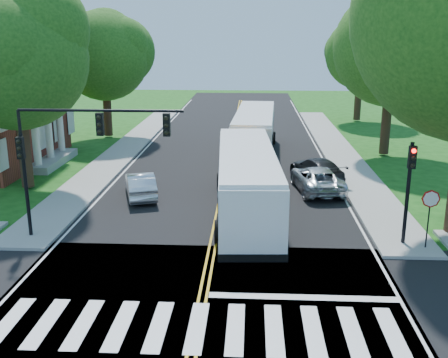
# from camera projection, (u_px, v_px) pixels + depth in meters

# --- Properties ---
(ground) EXTENTS (140.00, 140.00, 0.00)m
(ground) POSITION_uv_depth(u_px,v_px,m) (199.00, 319.00, 16.81)
(ground) COLOR #164711
(ground) RESTS_ON ground
(road) EXTENTS (14.00, 96.00, 0.01)m
(road) POSITION_uv_depth(u_px,v_px,m) (226.00, 174.00, 34.12)
(road) COLOR black
(road) RESTS_ON ground
(cross_road) EXTENTS (60.00, 12.00, 0.01)m
(cross_road) POSITION_uv_depth(u_px,v_px,m) (199.00, 319.00, 16.80)
(cross_road) COLOR black
(cross_road) RESTS_ON ground
(center_line) EXTENTS (0.36, 70.00, 0.01)m
(center_line) POSITION_uv_depth(u_px,v_px,m) (229.00, 159.00, 37.96)
(center_line) COLOR gold
(center_line) RESTS_ON road
(edge_line_w) EXTENTS (0.12, 70.00, 0.01)m
(edge_line_w) POSITION_uv_depth(u_px,v_px,m) (137.00, 158.00, 38.32)
(edge_line_w) COLOR silver
(edge_line_w) RESTS_ON road
(edge_line_e) EXTENTS (0.12, 70.00, 0.01)m
(edge_line_e) POSITION_uv_depth(u_px,v_px,m) (324.00, 161.00, 37.60)
(edge_line_e) COLOR silver
(edge_line_e) RESTS_ON road
(crosswalk) EXTENTS (12.60, 3.00, 0.01)m
(crosswalk) POSITION_uv_depth(u_px,v_px,m) (197.00, 327.00, 16.32)
(crosswalk) COLOR silver
(crosswalk) RESTS_ON road
(stop_bar) EXTENTS (6.60, 0.40, 0.01)m
(stop_bar) POSITION_uv_depth(u_px,v_px,m) (304.00, 297.00, 18.16)
(stop_bar) COLOR silver
(stop_bar) RESTS_ON road
(sidewalk_nw) EXTENTS (2.60, 40.00, 0.15)m
(sidewalk_nw) POSITION_uv_depth(u_px,v_px,m) (126.00, 149.00, 41.27)
(sidewalk_nw) COLOR gray
(sidewalk_nw) RESTS_ON ground
(sidewalk_ne) EXTENTS (2.60, 40.00, 0.15)m
(sidewalk_ne) POSITION_uv_depth(u_px,v_px,m) (338.00, 151.00, 40.39)
(sidewalk_ne) COLOR gray
(sidewalk_ne) RESTS_ON ground
(tree_west_near) EXTENTS (8.00, 8.00, 11.40)m
(tree_west_near) POSITION_uv_depth(u_px,v_px,m) (15.00, 58.00, 28.85)
(tree_west_near) COLOR #302213
(tree_west_near) RESTS_ON ground
(tree_west_far) EXTENTS (7.60, 7.60, 10.67)m
(tree_west_far) POSITION_uv_depth(u_px,v_px,m) (104.00, 56.00, 44.36)
(tree_west_far) COLOR #302213
(tree_west_far) RESTS_ON ground
(tree_east_mid) EXTENTS (8.40, 8.40, 11.93)m
(tree_east_mid) POSITION_uv_depth(u_px,v_px,m) (392.00, 48.00, 37.17)
(tree_east_mid) COLOR #302213
(tree_east_mid) RESTS_ON ground
(tree_east_far) EXTENTS (7.20, 7.20, 10.34)m
(tree_east_far) POSITION_uv_depth(u_px,v_px,m) (361.00, 54.00, 52.78)
(tree_east_far) COLOR #302213
(tree_east_far) RESTS_ON ground
(signal_nw) EXTENTS (7.15, 0.46, 5.66)m
(signal_nw) POSITION_uv_depth(u_px,v_px,m) (75.00, 143.00, 22.12)
(signal_nw) COLOR black
(signal_nw) RESTS_ON ground
(signal_ne) EXTENTS (0.30, 0.46, 4.40)m
(signal_ne) POSITION_uv_depth(u_px,v_px,m) (409.00, 180.00, 21.77)
(signal_ne) COLOR black
(signal_ne) RESTS_ON ground
(stop_sign) EXTENTS (0.76, 0.08, 2.53)m
(stop_sign) POSITION_uv_depth(u_px,v_px,m) (430.00, 205.00, 21.54)
(stop_sign) COLOR black
(stop_sign) RESTS_ON ground
(bus_lead) EXTENTS (3.58, 12.80, 3.28)m
(bus_lead) POSITION_uv_depth(u_px,v_px,m) (247.00, 181.00, 26.17)
(bus_lead) COLOR silver
(bus_lead) RESTS_ON road
(bus_follow) EXTENTS (3.52, 12.80, 3.28)m
(bus_follow) POSITION_uv_depth(u_px,v_px,m) (255.00, 132.00, 39.04)
(bus_follow) COLOR silver
(bus_follow) RESTS_ON road
(hatchback) EXTENTS (2.65, 4.49, 1.40)m
(hatchback) POSITION_uv_depth(u_px,v_px,m) (140.00, 185.00, 29.12)
(hatchback) COLOR silver
(hatchback) RESTS_ON road
(suv) EXTENTS (3.02, 5.43, 1.44)m
(suv) POSITION_uv_depth(u_px,v_px,m) (317.00, 179.00, 30.28)
(suv) COLOR silver
(suv) RESTS_ON road
(dark_sedan) EXTENTS (3.46, 5.20, 1.40)m
(dark_sedan) POSITION_uv_depth(u_px,v_px,m) (317.00, 169.00, 32.53)
(dark_sedan) COLOR black
(dark_sedan) RESTS_ON road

